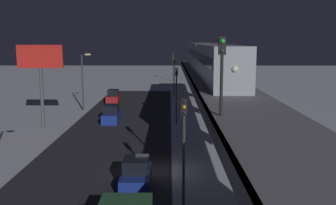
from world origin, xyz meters
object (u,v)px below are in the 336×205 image
(traffic_light_distant, at_px, (173,63))
(sedan_blue_2, at_px, (112,115))
(sedan_red, at_px, (114,97))
(traffic_light_mid, at_px, (176,87))
(commercial_billboard, at_px, (40,65))
(rail_signal, at_px, (222,62))
(subway_train, at_px, (209,58))
(sedan_blue, at_px, (136,176))
(traffic_light_near, at_px, (184,139))
(traffic_light_far, at_px, (174,71))

(traffic_light_distant, bearing_deg, sedan_blue_2, 80.66)
(sedan_red, height_order, sedan_blue_2, same)
(traffic_light_mid, xyz_separation_m, commercial_billboard, (14.33, 2.38, 2.63))
(rail_signal, distance_m, sedan_red, 41.86)
(subway_train, xyz_separation_m, sedan_blue, (6.62, 21.22, -6.55))
(traffic_light_mid, bearing_deg, traffic_light_near, 90.00)
(traffic_light_far, relative_size, traffic_light_distant, 1.00)
(rail_signal, bearing_deg, sedan_blue_2, -69.73)
(sedan_blue_2, distance_m, traffic_light_far, 23.65)
(traffic_light_near, xyz_separation_m, commercial_billboard, (14.33, -21.07, 2.63))
(traffic_light_near, xyz_separation_m, traffic_light_far, (0.00, -46.90, 0.00))
(traffic_light_mid, height_order, traffic_light_distant, same)
(traffic_light_near, distance_m, traffic_light_distant, 70.35)
(subway_train, distance_m, sedan_red, 20.22)
(rail_signal, height_order, traffic_light_far, rail_signal)
(subway_train, relative_size, traffic_light_mid, 5.76)
(sedan_blue, xyz_separation_m, traffic_light_distant, (-2.90, -66.55, 3.40))
(rail_signal, relative_size, commercial_billboard, 0.45)
(sedan_blue, distance_m, traffic_light_near, 5.86)
(traffic_light_mid, relative_size, traffic_light_distant, 1.00)
(sedan_blue, bearing_deg, sedan_blue_2, 102.40)
(sedan_blue, height_order, traffic_light_near, traffic_light_near)
(traffic_light_far, bearing_deg, subway_train, 99.65)
(traffic_light_near, bearing_deg, sedan_blue, -52.65)
(sedan_blue_2, bearing_deg, traffic_light_mid, 170.34)
(subway_train, distance_m, traffic_light_far, 22.41)
(sedan_blue_2, height_order, commercial_billboard, commercial_billboard)
(traffic_light_far, bearing_deg, sedan_blue, 86.15)
(rail_signal, xyz_separation_m, traffic_light_distant, (1.86, -70.95, -4.10))
(rail_signal, height_order, sedan_red, rail_signal)
(sedan_red, distance_m, sedan_blue_2, 14.42)
(sedan_red, height_order, sedan_blue, same)
(rail_signal, relative_size, traffic_light_distant, 0.62)
(sedan_blue_2, relative_size, traffic_light_distant, 0.71)
(sedan_red, height_order, traffic_light_far, traffic_light_far)
(traffic_light_near, relative_size, traffic_light_distant, 1.00)
(subway_train, bearing_deg, rail_signal, 85.84)
(traffic_light_far, bearing_deg, rail_signal, 92.24)
(rail_signal, xyz_separation_m, sedan_red, (11.16, -39.64, -7.51))
(sedan_red, xyz_separation_m, traffic_light_near, (-9.30, 39.03, 3.41))
(sedan_blue, bearing_deg, traffic_light_far, 86.15)
(rail_signal, distance_m, sedan_blue, 9.91)
(traffic_light_mid, xyz_separation_m, traffic_light_distant, (0.00, -46.90, 0.00))
(sedan_red, bearing_deg, traffic_light_far, -139.78)
(sedan_red, bearing_deg, subway_train, 132.89)
(sedan_blue_2, relative_size, traffic_light_far, 0.71)
(traffic_light_distant, distance_m, commercial_billboard, 51.38)
(sedan_red, height_order, traffic_light_near, traffic_light_near)
(traffic_light_near, bearing_deg, commercial_billboard, -55.78)
(subway_train, distance_m, sedan_blue, 23.18)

